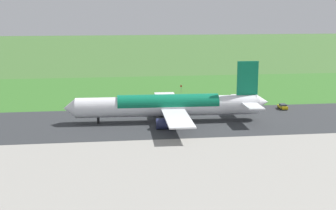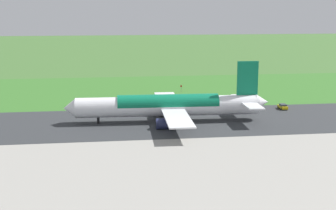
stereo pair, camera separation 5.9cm
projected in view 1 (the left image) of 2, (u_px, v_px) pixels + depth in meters
name	position (u px, v px, depth m)	size (l,w,h in m)	color
ground_plane	(187.00, 121.00, 125.40)	(800.00, 800.00, 0.00)	#3D662D
runway_asphalt	(187.00, 121.00, 125.39)	(600.00, 33.94, 0.06)	#2D3033
grass_verge_foreground	(166.00, 92.00, 167.64)	(600.00, 80.00, 0.04)	#346B27
airliner_main	(169.00, 106.00, 123.89)	(54.07, 44.16, 15.88)	white
service_car_followme	(283.00, 106.00, 139.78)	(1.92, 4.20, 1.62)	gold
no_stopping_sign	(181.00, 88.00, 166.67)	(0.60, 0.10, 2.69)	slate
traffic_cone_orange	(161.00, 93.00, 164.20)	(0.40, 0.40, 0.55)	orange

